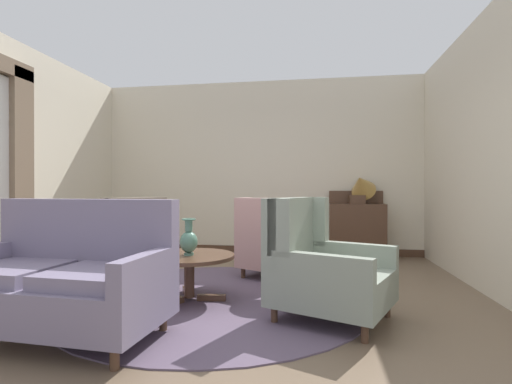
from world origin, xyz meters
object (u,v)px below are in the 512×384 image
object	(u,v)px
sideboard	(357,227)
settee	(63,281)
side_table	(295,256)
gramophone	(361,186)
armchair_back_corner	(275,244)
coffee_table	(189,263)
porcelain_vase	(189,240)
armchair_near_window	(125,244)
armchair_beside_settee	(322,268)

from	to	relation	value
sideboard	settee	bearing A→B (deg)	-124.00
side_table	gramophone	xyz separation A→B (m)	(0.92, 2.24, 0.74)
armchair_back_corner	gramophone	world-z (taller)	gramophone
coffee_table	gramophone	size ratio (longest dim) A/B	1.45
sideboard	gramophone	world-z (taller)	gramophone
porcelain_vase	side_table	bearing A→B (deg)	21.84
armchair_near_window	gramophone	xyz separation A→B (m)	(3.06, 1.78, 0.73)
porcelain_vase	armchair_near_window	distance (m)	1.44
settee	gramophone	world-z (taller)	gramophone
armchair_near_window	porcelain_vase	bearing A→B (deg)	85.77
porcelain_vase	settee	xyz separation A→B (m)	(-0.64, -0.98, -0.19)
armchair_back_corner	gramophone	distance (m)	2.05
side_table	armchair_beside_settee	bearing A→B (deg)	-68.04
sideboard	armchair_back_corner	bearing A→B (deg)	-126.00
armchair_near_window	side_table	distance (m)	2.19
coffee_table	armchair_near_window	xyz separation A→B (m)	(-1.12, 0.84, 0.05)
armchair_near_window	side_table	size ratio (longest dim) A/B	1.70
porcelain_vase	armchair_near_window	bearing A→B (deg)	142.36
sideboard	porcelain_vase	bearing A→B (deg)	-124.36
coffee_table	settee	distance (m)	1.19
armchair_beside_settee	side_table	bearing A→B (deg)	45.36
coffee_table	side_table	xyz separation A→B (m)	(1.01, 0.37, 0.04)
armchair_beside_settee	gramophone	distance (m)	3.07
armchair_beside_settee	armchair_near_window	bearing A→B (deg)	88.32
coffee_table	gramophone	bearing A→B (deg)	53.58
side_table	gramophone	bearing A→B (deg)	67.75
settee	side_table	size ratio (longest dim) A/B	2.35
coffee_table	settee	xyz separation A→B (m)	(-0.63, -1.01, 0.04)
side_table	sideboard	size ratio (longest dim) A/B	0.63
side_table	porcelain_vase	bearing A→B (deg)	-158.16
coffee_table	armchair_beside_settee	world-z (taller)	armchair_beside_settee
porcelain_vase	armchair_beside_settee	size ratio (longest dim) A/B	0.31
armchair_near_window	sideboard	distance (m)	3.54
settee	armchair_beside_settee	world-z (taller)	armchair_beside_settee
porcelain_vase	gramophone	world-z (taller)	gramophone
settee	gramophone	bearing A→B (deg)	58.64
porcelain_vase	sideboard	xyz separation A→B (m)	(1.88, 2.74, -0.11)
armchair_beside_settee	porcelain_vase	bearing A→B (deg)	102.11
coffee_table	armchair_back_corner	xyz separation A→B (m)	(0.73, 1.13, 0.05)
gramophone	porcelain_vase	bearing A→B (deg)	-126.04
coffee_table	sideboard	size ratio (longest dim) A/B	0.82
armchair_near_window	armchair_back_corner	bearing A→B (deg)	132.17
armchair_near_window	coffee_table	bearing A→B (deg)	86.63
armchair_near_window	sideboard	xyz separation A→B (m)	(3.00, 1.87, 0.07)
coffee_table	gramophone	distance (m)	3.35
porcelain_vase	armchair_beside_settee	distance (m)	1.31
coffee_table	settee	size ratio (longest dim) A/B	0.55
settee	gramophone	xyz separation A→B (m)	(2.56, 3.63, 0.74)
sideboard	armchair_beside_settee	bearing A→B (deg)	-101.33
coffee_table	side_table	distance (m)	1.08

